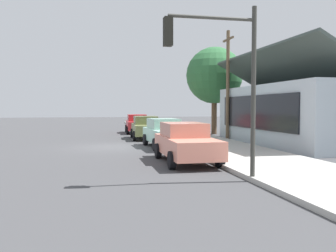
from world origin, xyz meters
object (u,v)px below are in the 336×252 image
car_coral (186,142)px  utility_pole_wooden (228,83)px  car_olive (146,127)px  traffic_light_main (220,64)px  car_cherry (137,124)px  fire_hydrant_red (165,131)px  car_seafoam (165,133)px  shade_tree (214,76)px

car_coral → utility_pole_wooden: utility_pole_wooden is taller
car_olive → traffic_light_main: size_ratio=0.85×
car_cherry → fire_hydrant_red: bearing=20.0°
car_seafoam → shade_tree: shade_tree is taller
car_seafoam → utility_pole_wooden: (-4.20, 5.33, 3.11)m
car_olive → car_coral: same height
car_cherry → car_seafoam: size_ratio=0.95×
car_olive → car_seafoam: 5.51m
car_seafoam → shade_tree: (-8.88, 5.99, 4.00)m
car_seafoam → fire_hydrant_red: 6.69m
car_seafoam → car_coral: (5.45, -0.25, 0.00)m
car_cherry → shade_tree: size_ratio=0.62×
car_coral → traffic_light_main: traffic_light_main is taller
car_olive → fire_hydrant_red: car_olive is taller
car_cherry → utility_pole_wooden: bearing=40.7°
car_cherry → fire_hydrant_red: car_cherry is taller
traffic_light_main → car_coral: bearing=178.9°
traffic_light_main → fire_hydrant_red: 16.47m
traffic_light_main → fire_hydrant_red: bearing=174.1°
car_coral → fire_hydrant_red: (-12.00, 1.58, -0.32)m
car_cherry → traffic_light_main: 21.04m
utility_pole_wooden → car_olive: bearing=-103.2°
car_olive → traffic_light_main: 15.30m
fire_hydrant_red → car_seafoam: bearing=-11.5°
traffic_light_main → utility_pole_wooden: 14.89m
car_cherry → car_olive: bearing=2.1°
car_cherry → fire_hydrant_red: size_ratio=6.20×
car_cherry → utility_pole_wooden: size_ratio=0.59×
shade_tree → car_olive: bearing=-61.5°
car_cherry → traffic_light_main: bearing=2.7°
car_coral → utility_pole_wooden: 11.58m
car_coral → fire_hydrant_red: bearing=173.0°
car_seafoam → traffic_light_main: size_ratio=0.89×
car_cherry → car_olive: same height
car_olive → car_coral: size_ratio=0.97×
car_seafoam → shade_tree: size_ratio=0.65×
car_cherry → fire_hydrant_red: 4.98m
car_olive → utility_pole_wooden: utility_pole_wooden is taller
car_cherry → utility_pole_wooden: utility_pole_wooden is taller
car_seafoam → utility_pole_wooden: size_ratio=0.62×
car_olive → utility_pole_wooden: (1.30, 5.55, 3.11)m
car_seafoam → utility_pole_wooden: bearing=126.7°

